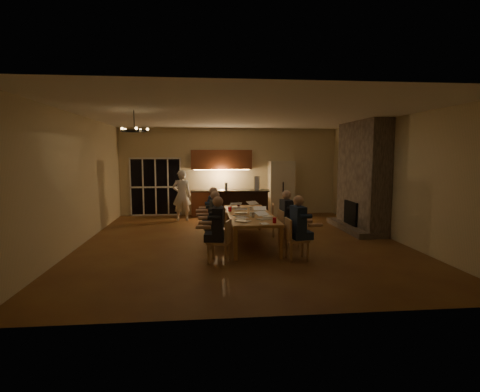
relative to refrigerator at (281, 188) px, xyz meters
name	(u,v)px	position (x,y,z in m)	size (l,w,h in m)	color
floor	(242,242)	(-1.90, -4.15, -1.00)	(9.00, 9.00, 0.00)	brown
back_wall	(229,172)	(-1.90, 0.37, 0.60)	(8.00, 0.04, 3.20)	beige
left_wall	(77,181)	(-5.92, -4.15, 0.60)	(0.04, 9.00, 3.20)	beige
right_wall	(393,179)	(2.12, -4.15, 0.60)	(0.04, 9.00, 3.20)	beige
ceiling	(242,115)	(-1.90, -4.15, 2.22)	(8.00, 9.00, 0.04)	white
french_doors	(156,187)	(-4.60, 0.32, 0.05)	(1.86, 0.08, 2.10)	black
fireplace	(362,176)	(1.80, -2.95, 0.60)	(0.58, 2.50, 3.20)	#6E6157
kitchenette	(222,183)	(-2.20, 0.05, 0.20)	(2.24, 0.68, 2.40)	brown
refrigerator	(281,188)	(0.00, 0.00, 0.00)	(0.90, 0.68, 2.00)	beige
dining_table	(249,228)	(-1.72, -4.27, -0.62)	(1.10, 3.26, 0.75)	tan
bar_island	(241,206)	(-1.63, -1.41, -0.46)	(1.84, 0.68, 1.08)	black
chair_left_near	(219,241)	(-2.56, -5.94, -0.55)	(0.44, 0.44, 0.89)	tan
chair_left_mid	(218,229)	(-2.53, -4.71, -0.55)	(0.44, 0.44, 0.89)	tan
chair_left_far	(213,221)	(-2.61, -3.61, -0.55)	(0.44, 0.44, 0.89)	tan
chair_right_near	(297,239)	(-0.90, -5.91, -0.55)	(0.44, 0.44, 0.89)	tan
chair_right_mid	(289,228)	(-0.80, -4.72, -0.55)	(0.44, 0.44, 0.89)	tan
chair_right_far	(280,220)	(-0.79, -3.60, -0.55)	(0.44, 0.44, 0.89)	tan
person_left_near	(218,229)	(-2.58, -5.91, -0.31)	(0.60, 0.60, 1.38)	#22262C
person_right_near	(298,228)	(-0.88, -5.91, -0.31)	(0.60, 0.60, 1.38)	navy
person_left_mid	(215,220)	(-2.59, -4.73, -0.31)	(0.60, 0.60, 1.38)	#31363A
person_right_mid	(286,219)	(-0.88, -4.77, -0.31)	(0.60, 0.60, 1.38)	#22262C
person_left_far	(214,213)	(-2.61, -3.67, -0.31)	(0.60, 0.60, 1.38)	navy
standing_person	(182,195)	(-3.60, -0.82, -0.14)	(0.63, 0.41, 1.72)	silver
chandelier	(134,131)	(-4.37, -5.02, 1.75)	(0.60, 0.60, 0.03)	black
laptop_a	(243,216)	(-1.99, -5.36, -0.14)	(0.32, 0.28, 0.23)	silver
laptop_b	(264,214)	(-1.48, -5.14, -0.14)	(0.32, 0.28, 0.23)	silver
laptop_c	(241,209)	(-1.92, -4.16, -0.14)	(0.32, 0.28, 0.23)	silver
laptop_d	(260,209)	(-1.46, -4.33, -0.14)	(0.32, 0.28, 0.23)	silver
laptop_e	(236,203)	(-1.97, -3.14, -0.14)	(0.32, 0.28, 0.23)	silver
laptop_f	(255,204)	(-1.44, -3.22, -0.14)	(0.32, 0.28, 0.23)	silver
mug_front	(251,214)	(-1.72, -4.67, -0.20)	(0.09, 0.09, 0.10)	white
mug_mid	(251,209)	(-1.61, -3.75, -0.20)	(0.08, 0.08, 0.10)	white
mug_back	(231,207)	(-2.12, -3.48, -0.20)	(0.08, 0.08, 0.10)	white
redcup_near	(275,220)	(-1.34, -5.64, -0.19)	(0.08, 0.08, 0.12)	red
redcup_mid	(230,209)	(-2.18, -3.86, -0.19)	(0.09, 0.09, 0.12)	red
can_silver	(253,215)	(-1.71, -4.90, -0.19)	(0.07, 0.07, 0.12)	#B2B2B7
can_cola	(239,204)	(-1.86, -2.90, -0.19)	(0.07, 0.07, 0.12)	#3F0F0C
can_right	(262,209)	(-1.33, -3.89, -0.19)	(0.07, 0.07, 0.12)	#B2B2B7
plate_near	(267,216)	(-1.35, -4.82, -0.24)	(0.26, 0.26, 0.02)	white
plate_left	(241,219)	(-2.02, -5.10, -0.24)	(0.27, 0.27, 0.02)	white
plate_far	(259,208)	(-1.35, -3.44, -0.24)	(0.27, 0.27, 0.02)	white
notepad	(265,224)	(-1.57, -5.74, -0.24)	(0.16, 0.23, 0.01)	white
bar_bottle	(226,186)	(-2.12, -1.33, 0.20)	(0.09, 0.09, 0.24)	#99999E
bar_blender	(257,183)	(-1.12, -1.44, 0.31)	(0.14, 0.14, 0.45)	silver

